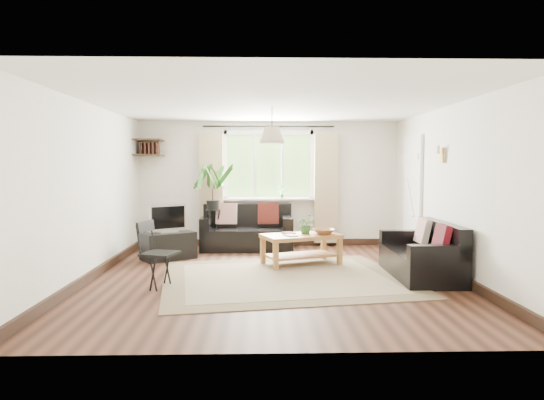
{
  "coord_description": "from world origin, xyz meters",
  "views": [
    {
      "loc": [
        -0.19,
        -6.65,
        1.54
      ],
      "look_at": [
        0.0,
        0.4,
        1.05
      ],
      "focal_mm": 32.0,
      "sensor_mm": 36.0,
      "label": 1
    }
  ],
  "objects_px": {
    "coffee_table": "(301,250)",
    "palm_stand": "(213,206)",
    "tv_stand": "(168,246)",
    "folding_chair": "(160,255)",
    "sofa_back": "(247,228)",
    "sofa_right": "(421,251)"
  },
  "relations": [
    {
      "from": "tv_stand",
      "to": "coffee_table",
      "type": "bearing_deg",
      "value": -47.6
    },
    {
      "from": "sofa_right",
      "to": "sofa_back",
      "type": "bearing_deg",
      "value": -133.28
    },
    {
      "from": "sofa_right",
      "to": "palm_stand",
      "type": "bearing_deg",
      "value": -128.05
    },
    {
      "from": "sofa_back",
      "to": "tv_stand",
      "type": "relative_size",
      "value": 2.01
    },
    {
      "from": "coffee_table",
      "to": "tv_stand",
      "type": "xyz_separation_m",
      "value": [
        -2.17,
        0.52,
        -0.02
      ]
    },
    {
      "from": "tv_stand",
      "to": "folding_chair",
      "type": "relative_size",
      "value": 0.98
    },
    {
      "from": "sofa_back",
      "to": "coffee_table",
      "type": "height_order",
      "value": "sofa_back"
    },
    {
      "from": "sofa_right",
      "to": "folding_chair",
      "type": "distance_m",
      "value": 3.53
    },
    {
      "from": "tv_stand",
      "to": "palm_stand",
      "type": "bearing_deg",
      "value": 23.28
    },
    {
      "from": "sofa_back",
      "to": "coffee_table",
      "type": "xyz_separation_m",
      "value": [
        0.88,
        -1.43,
        -0.15
      ]
    },
    {
      "from": "sofa_back",
      "to": "coffee_table",
      "type": "bearing_deg",
      "value": -58.0
    },
    {
      "from": "sofa_back",
      "to": "folding_chair",
      "type": "bearing_deg",
      "value": -109.75
    },
    {
      "from": "tv_stand",
      "to": "palm_stand",
      "type": "xyz_separation_m",
      "value": [
        0.65,
        1.02,
        0.57
      ]
    },
    {
      "from": "sofa_back",
      "to": "folding_chair",
      "type": "xyz_separation_m",
      "value": [
        -1.03,
        -2.81,
        0.03
      ]
    },
    {
      "from": "sofa_back",
      "to": "tv_stand",
      "type": "height_order",
      "value": "sofa_back"
    },
    {
      "from": "sofa_back",
      "to": "palm_stand",
      "type": "relative_size",
      "value": 1.05
    },
    {
      "from": "sofa_back",
      "to": "tv_stand",
      "type": "distance_m",
      "value": 1.59
    },
    {
      "from": "sofa_right",
      "to": "coffee_table",
      "type": "distance_m",
      "value": 1.82
    },
    {
      "from": "coffee_table",
      "to": "tv_stand",
      "type": "relative_size",
      "value": 1.41
    },
    {
      "from": "sofa_right",
      "to": "tv_stand",
      "type": "height_order",
      "value": "sofa_right"
    },
    {
      "from": "coffee_table",
      "to": "palm_stand",
      "type": "distance_m",
      "value": 2.23
    },
    {
      "from": "sofa_right",
      "to": "coffee_table",
      "type": "xyz_separation_m",
      "value": [
        -1.59,
        0.89,
        -0.12
      ]
    }
  ]
}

